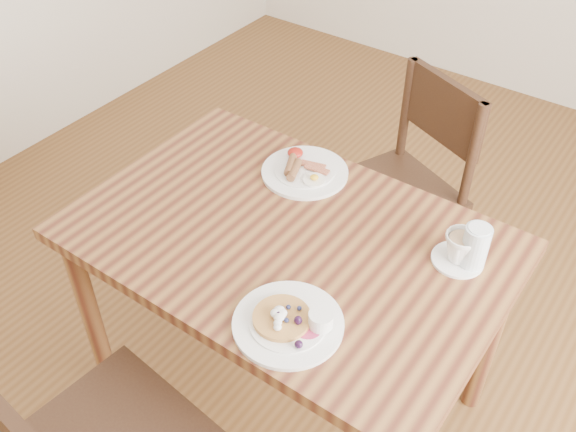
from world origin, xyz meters
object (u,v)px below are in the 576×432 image
object	(u,v)px
pancake_plate	(290,322)
breakfast_plate	(304,170)
teacup_saucer	(460,249)
water_glass	(475,247)
chair_far	(404,182)
dining_table	(288,260)

from	to	relation	value
pancake_plate	breakfast_plate	distance (m)	0.61
teacup_saucer	water_glass	size ratio (longest dim) A/B	1.09
breakfast_plate	teacup_saucer	size ratio (longest dim) A/B	1.93
pancake_plate	teacup_saucer	world-z (taller)	teacup_saucer
breakfast_plate	chair_far	bearing A→B (deg)	72.45
dining_table	teacup_saucer	bearing A→B (deg)	23.13
breakfast_plate	water_glass	size ratio (longest dim) A/B	2.10
chair_far	pancake_plate	bearing A→B (deg)	123.52
pancake_plate	water_glass	xyz separation A→B (m)	(0.27, 0.45, 0.05)
dining_table	teacup_saucer	size ratio (longest dim) A/B	8.57
dining_table	water_glass	xyz separation A→B (m)	(0.46, 0.19, 0.16)
teacup_saucer	water_glass	world-z (taller)	water_glass
chair_far	breakfast_plate	xyz separation A→B (m)	(-0.14, -0.46, 0.27)
chair_far	teacup_saucer	bearing A→B (deg)	150.66
pancake_plate	breakfast_plate	world-z (taller)	pancake_plate
pancake_plate	water_glass	distance (m)	0.52
water_glass	pancake_plate	bearing A→B (deg)	-121.03
pancake_plate	dining_table	bearing A→B (deg)	126.76
chair_far	water_glass	world-z (taller)	chair_far
dining_table	teacup_saucer	world-z (taller)	teacup_saucer
chair_far	pancake_plate	world-z (taller)	chair_far
dining_table	breakfast_plate	size ratio (longest dim) A/B	4.44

